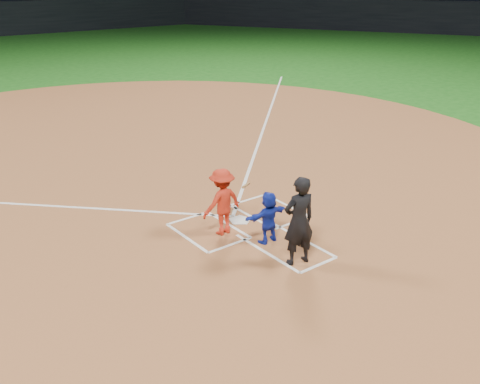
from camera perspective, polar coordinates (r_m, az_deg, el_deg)
ground at (r=13.57m, az=-0.01°, el=-3.10°), size 120.00×120.00×0.00m
home_plate_dirt at (r=18.36m, az=-11.45°, el=3.42°), size 28.00×28.00×0.01m
stadium_wall_right at (r=59.98m, az=19.24°, el=17.22°), size 31.04×52.56×3.20m
home_plate at (r=13.56m, az=-0.01°, el=-3.02°), size 0.60×0.60×0.02m
catcher at (r=12.30m, az=3.05°, el=-2.69°), size 1.15×0.37×1.24m
umpire at (r=11.30m, az=6.30°, el=-3.09°), size 0.80×0.61×1.99m
chalk_markings at (r=17.74m, az=-10.42°, el=2.87°), size 28.35×17.32×0.01m
batter_at_plate at (r=12.61m, az=-1.91°, el=-1.04°), size 1.48×0.79×1.63m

